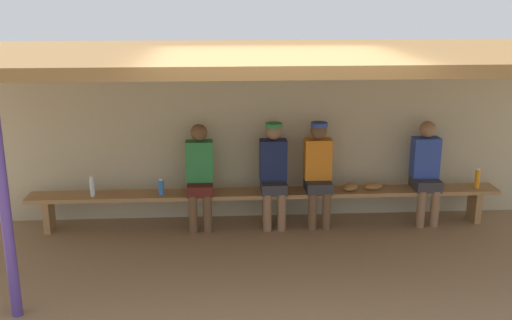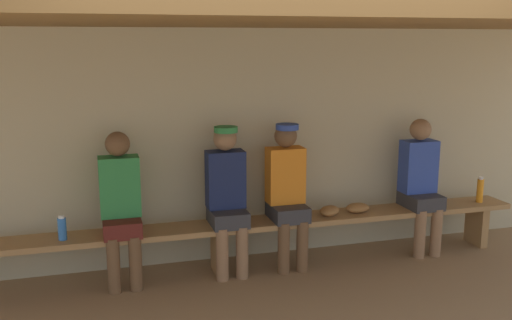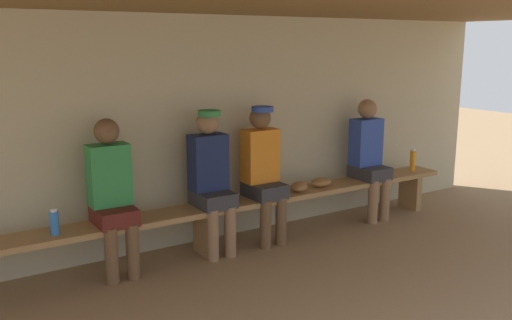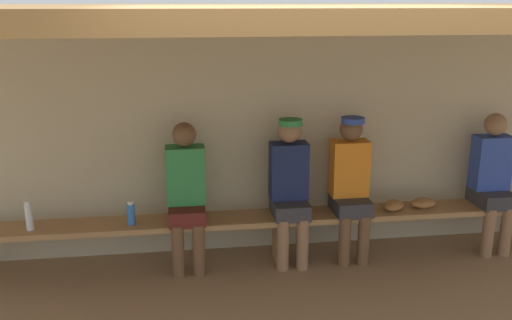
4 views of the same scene
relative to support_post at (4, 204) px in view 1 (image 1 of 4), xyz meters
The scene contains 14 objects.
ground_plane 2.78m from the support_post, 12.43° to the left, with size 24.00×24.00×0.00m, color #8C6D4C.
back_wall 3.57m from the support_post, 45.61° to the left, with size 8.00×0.20×2.20m, color #B7AD8C.
dugout_roof 3.02m from the support_post, 26.60° to the left, with size 8.00×2.80×0.12m, color brown.
support_post is the anchor object (origin of this frame).
bench 3.34m from the support_post, 40.07° to the left, with size 6.00×0.36×0.46m.
player_rightmost 5.03m from the support_post, 24.78° to the left, with size 0.34×0.42×1.34m.
player_in_red 3.35m from the support_post, 39.11° to the left, with size 0.34×0.42×1.34m.
player_in_blue 2.70m from the support_post, 51.78° to the left, with size 0.34×0.42×1.34m.
player_shirtless_tan 3.81m from the support_post, 33.67° to the left, with size 0.34×0.42×1.34m.
water_bottle_clear 2.14m from the support_post, 81.09° to the left, with size 0.06×0.06×0.26m.
water_bottle_orange 2.43m from the support_post, 60.39° to the left, with size 0.07×0.07×0.21m.
water_bottle_blue 5.66m from the support_post, 21.63° to the left, with size 0.07×0.07×0.26m.
baseball_glove_dark_brown 4.44m from the support_post, 28.37° to the left, with size 0.24×0.17×0.09m, color olive.
baseball_glove_tan 4.18m from the support_post, 30.13° to the left, with size 0.24×0.17×0.09m, color olive.
Camera 1 is at (-0.58, -5.68, 2.92)m, focal length 42.09 mm.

